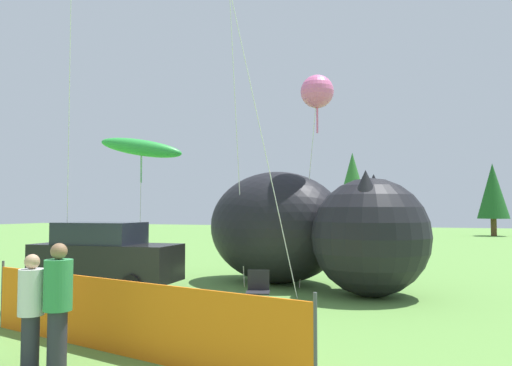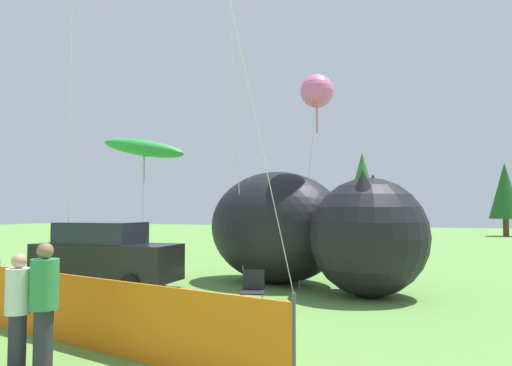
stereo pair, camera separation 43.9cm
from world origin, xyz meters
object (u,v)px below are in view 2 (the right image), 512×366
(parked_car, at_px, (105,255))
(spectator_in_red_shirt, at_px, (44,300))
(inflatable_cat, at_px, (301,232))
(kite_green_fish, at_px, (144,148))
(spectator_in_grey_shirt, at_px, (18,306))
(kite_pink_octopus, at_px, (317,92))
(folding_chair, at_px, (253,288))

(parked_car, relative_size, spectator_in_red_shirt, 2.42)
(spectator_in_red_shirt, bearing_deg, parked_car, 122.66)
(inflatable_cat, relative_size, kite_green_fish, 1.50)
(parked_car, distance_m, spectator_in_grey_shirt, 7.78)
(parked_car, xyz_separation_m, kite_pink_octopus, (5.92, 2.52, 5.04))
(parked_car, xyz_separation_m, spectator_in_red_shirt, (4.27, -6.66, 0.05))
(kite_green_fish, height_order, kite_pink_octopus, kite_pink_octopus)
(folding_chair, bearing_deg, parked_car, -123.57)
(parked_car, bearing_deg, kite_green_fish, 101.05)
(parked_car, bearing_deg, spectator_in_grey_shirt, -64.90)
(spectator_in_red_shirt, bearing_deg, kite_pink_octopus, 79.77)
(inflatable_cat, distance_m, kite_pink_octopus, 4.38)
(spectator_in_grey_shirt, height_order, kite_green_fish, kite_green_fish)
(spectator_in_red_shirt, bearing_deg, inflatable_cat, 82.56)
(kite_green_fish, distance_m, kite_pink_octopus, 7.01)
(folding_chair, bearing_deg, kite_pink_octopus, 156.99)
(folding_chair, distance_m, inflatable_cat, 4.15)
(inflatable_cat, xyz_separation_m, kite_pink_octopus, (0.48, 0.14, 4.35))
(spectator_in_grey_shirt, height_order, spectator_in_red_shirt, spectator_in_red_shirt)
(spectator_in_grey_shirt, bearing_deg, kite_green_fish, 115.56)
(kite_green_fish, bearing_deg, inflatable_cat, -7.63)
(parked_car, relative_size, folding_chair, 4.78)
(spectator_in_red_shirt, distance_m, kite_pink_octopus, 10.57)
(spectator_in_grey_shirt, height_order, kite_pink_octopus, kite_pink_octopus)
(folding_chair, distance_m, spectator_in_red_shirt, 5.20)
(folding_chair, relative_size, spectator_in_red_shirt, 0.51)
(inflatable_cat, bearing_deg, kite_green_fish, -162.51)
(spectator_in_red_shirt, height_order, kite_pink_octopus, kite_pink_octopus)
(parked_car, distance_m, kite_pink_octopus, 8.17)
(parked_car, distance_m, spectator_in_red_shirt, 7.91)
(spectator_in_red_shirt, relative_size, kite_pink_octopus, 0.28)
(inflatable_cat, bearing_deg, kite_pink_octopus, 41.30)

